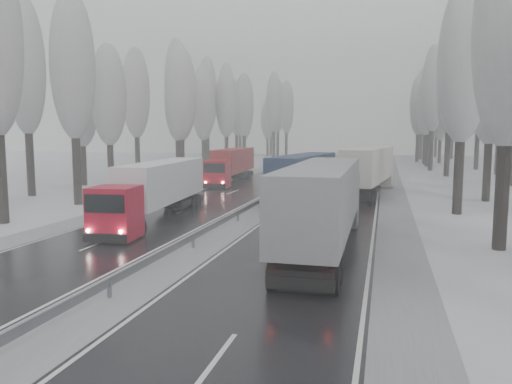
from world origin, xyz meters
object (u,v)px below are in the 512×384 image
at_px(box_truck_distant, 365,157).
at_px(truck_red_white, 158,187).
at_px(truck_cream_box, 370,167).
at_px(truck_red_red, 232,163).
at_px(truck_blue_box, 307,174).
at_px(truck_grey_tarp, 325,200).

distance_m(box_truck_distant, truck_red_white, 64.79).
xyz_separation_m(truck_cream_box, truck_red_red, (-16.23, 7.64, -0.30)).
xyz_separation_m(truck_blue_box, truck_red_red, (-11.13, 14.17, -0.04)).
xyz_separation_m(truck_grey_tarp, truck_red_red, (-14.72, 31.97, -0.23)).
height_order(truck_red_white, truck_red_red, truck_red_red).
relative_size(truck_grey_tarp, truck_red_red, 1.09).
height_order(truck_grey_tarp, truck_red_red, truck_grey_tarp).
bearing_deg(truck_grey_tarp, truck_blue_box, 101.05).
xyz_separation_m(truck_grey_tarp, truck_cream_box, (1.51, 24.33, 0.07)).
xyz_separation_m(truck_cream_box, truck_red_white, (-13.45, -18.19, -0.36)).
bearing_deg(truck_red_red, truck_red_white, -87.84).
bearing_deg(truck_red_white, truck_blue_box, 48.70).
bearing_deg(truck_blue_box, truck_red_white, -119.20).
height_order(box_truck_distant, truck_red_red, truck_red_red).
height_order(truck_blue_box, truck_red_white, truck_blue_box).
bearing_deg(truck_grey_tarp, truck_red_white, 152.44).
relative_size(truck_grey_tarp, truck_red_white, 1.12).
height_order(truck_cream_box, box_truck_distant, truck_cream_box).
bearing_deg(truck_blue_box, box_truck_distant, 93.29).
height_order(truck_blue_box, truck_cream_box, truck_cream_box).
distance_m(truck_blue_box, truck_red_white, 14.34).
bearing_deg(truck_cream_box, truck_red_white, -119.24).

